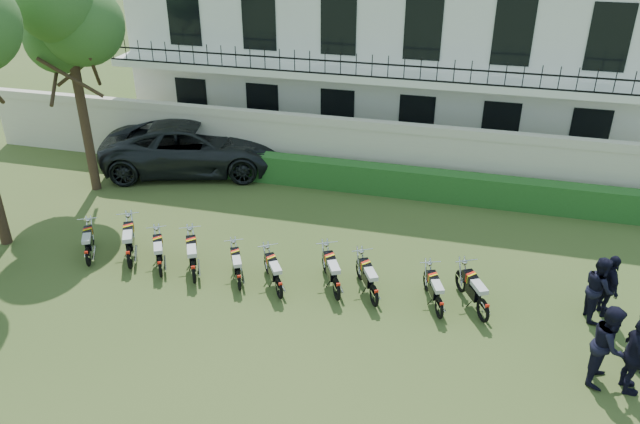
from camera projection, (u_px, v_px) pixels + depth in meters
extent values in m
plane|color=#364C1E|center=(303.00, 311.00, 15.62)|extent=(100.00, 100.00, 0.00)
cube|color=beige|center=(365.00, 155.00, 22.01)|extent=(30.00, 0.30, 2.00)
cube|color=beige|center=(367.00, 124.00, 21.48)|extent=(30.00, 0.35, 0.30)
cube|color=#224D1B|center=(389.00, 180.00, 21.33)|extent=(18.00, 0.60, 1.00)
cube|color=silver|center=(395.00, 47.00, 25.99)|extent=(20.00, 8.00, 7.00)
cube|color=silver|center=(375.00, 76.00, 21.96)|extent=(20.00, 1.40, 0.25)
cube|color=black|center=(372.00, 64.00, 21.13)|extent=(20.00, 0.05, 0.05)
cube|color=black|center=(372.00, 77.00, 21.34)|extent=(20.00, 0.05, 0.05)
cube|color=black|center=(193.00, 105.00, 25.15)|extent=(1.30, 0.12, 2.20)
cube|color=black|center=(184.00, 16.00, 23.52)|extent=(1.30, 0.12, 2.20)
cube|color=black|center=(263.00, 111.00, 24.48)|extent=(1.30, 0.12, 2.20)
cube|color=black|center=(259.00, 19.00, 22.85)|extent=(1.30, 0.12, 2.20)
cube|color=black|center=(337.00, 117.00, 23.80)|extent=(1.30, 0.12, 2.20)
cube|color=black|center=(339.00, 24.00, 22.18)|extent=(1.30, 0.12, 2.20)
cube|color=black|center=(416.00, 124.00, 23.13)|extent=(1.30, 0.12, 2.20)
cube|color=black|center=(423.00, 28.00, 21.50)|extent=(1.30, 0.12, 2.20)
cube|color=black|center=(499.00, 131.00, 22.45)|extent=(1.30, 0.12, 2.20)
cube|color=black|center=(513.00, 32.00, 20.83)|extent=(1.30, 0.12, 2.20)
cube|color=black|center=(588.00, 139.00, 21.78)|extent=(1.30, 0.12, 2.20)
cube|color=black|center=(609.00, 37.00, 20.15)|extent=(1.30, 0.12, 2.20)
cylinder|color=#473323|center=(84.00, 117.00, 20.71)|extent=(0.32, 0.32, 5.25)
sphere|color=#345E25|center=(82.00, 24.00, 19.40)|extent=(2.60, 2.60, 2.60)
sphere|color=#345E25|center=(59.00, 39.00, 19.95)|extent=(2.20, 2.20, 2.20)
sphere|color=#345E25|center=(55.00, 2.00, 18.52)|extent=(2.40, 2.40, 2.40)
torus|color=black|center=(86.00, 269.00, 16.83)|extent=(0.34, 0.53, 0.56)
torus|color=black|center=(90.00, 247.00, 17.85)|extent=(0.34, 0.53, 0.56)
cube|color=black|center=(87.00, 254.00, 17.24)|extent=(0.38, 0.52, 0.27)
cube|color=black|center=(86.00, 243.00, 17.30)|extent=(0.40, 0.47, 0.20)
cube|color=red|center=(86.00, 242.00, 17.30)|extent=(0.22, 0.23, 0.21)
cube|color=yellow|center=(86.00, 243.00, 17.25)|extent=(0.20, 0.21, 0.21)
cube|color=#B5B5B5|center=(85.00, 250.00, 16.89)|extent=(0.43, 0.54, 0.11)
cylinder|color=silver|center=(86.00, 229.00, 17.43)|extent=(0.49, 0.28, 0.03)
torus|color=black|center=(128.00, 272.00, 16.62)|extent=(0.38, 0.61, 0.64)
torus|color=black|center=(131.00, 246.00, 17.80)|extent=(0.38, 0.61, 0.64)
cube|color=black|center=(129.00, 255.00, 17.09)|extent=(0.43, 0.60, 0.32)
cube|color=black|center=(128.00, 241.00, 17.16)|extent=(0.46, 0.55, 0.23)
cube|color=red|center=(128.00, 241.00, 17.16)|extent=(0.25, 0.27, 0.24)
cube|color=yellow|center=(127.00, 242.00, 17.10)|extent=(0.23, 0.24, 0.24)
cube|color=#B5B5B5|center=(126.00, 250.00, 16.69)|extent=(0.49, 0.63, 0.13)
cylinder|color=silver|center=(127.00, 226.00, 17.31)|extent=(0.57, 0.32, 0.03)
torus|color=black|center=(161.00, 280.00, 16.33)|extent=(0.35, 0.53, 0.57)
torus|color=black|center=(160.00, 257.00, 17.37)|extent=(0.35, 0.53, 0.57)
cube|color=black|center=(160.00, 265.00, 16.75)|extent=(0.40, 0.53, 0.28)
cube|color=black|center=(158.00, 253.00, 16.81)|extent=(0.41, 0.48, 0.20)
cube|color=red|center=(158.00, 252.00, 16.81)|extent=(0.22, 0.24, 0.21)
cube|color=yellow|center=(158.00, 253.00, 16.76)|extent=(0.20, 0.22, 0.21)
cube|color=#B5B5B5|center=(159.00, 260.00, 16.40)|extent=(0.44, 0.55, 0.11)
cylinder|color=silver|center=(157.00, 238.00, 16.94)|extent=(0.50, 0.30, 0.03)
torus|color=black|center=(195.00, 287.00, 16.02)|extent=(0.36, 0.59, 0.62)
torus|color=black|center=(193.00, 260.00, 17.16)|extent=(0.36, 0.59, 0.62)
cube|color=black|center=(193.00, 269.00, 16.47)|extent=(0.42, 0.58, 0.30)
cube|color=black|center=(192.00, 256.00, 16.55)|extent=(0.44, 0.53, 0.22)
cube|color=red|center=(192.00, 256.00, 16.54)|extent=(0.25, 0.26, 0.23)
cube|color=yellow|center=(192.00, 257.00, 16.49)|extent=(0.22, 0.23, 0.23)
cube|color=#B5B5B5|center=(193.00, 265.00, 16.09)|extent=(0.47, 0.61, 0.12)
cylinder|color=silver|center=(191.00, 240.00, 16.69)|extent=(0.56, 0.30, 0.03)
torus|color=black|center=(241.00, 294.00, 15.81)|extent=(0.32, 0.52, 0.54)
torus|color=black|center=(237.00, 270.00, 16.81)|extent=(0.32, 0.52, 0.54)
cube|color=black|center=(239.00, 278.00, 16.21)|extent=(0.37, 0.51, 0.27)
cube|color=black|center=(238.00, 266.00, 16.27)|extent=(0.39, 0.46, 0.20)
cube|color=red|center=(237.00, 266.00, 16.27)|extent=(0.21, 0.22, 0.20)
cube|color=yellow|center=(238.00, 267.00, 16.22)|extent=(0.20, 0.21, 0.20)
cube|color=#B5B5B5|center=(239.00, 274.00, 15.87)|extent=(0.41, 0.53, 0.11)
cylinder|color=silver|center=(236.00, 252.00, 16.40)|extent=(0.49, 0.27, 0.03)
torus|color=black|center=(286.00, 302.00, 15.46)|extent=(0.38, 0.52, 0.57)
torus|color=black|center=(273.00, 277.00, 16.48)|extent=(0.38, 0.52, 0.57)
cube|color=black|center=(279.00, 286.00, 15.87)|extent=(0.42, 0.52, 0.28)
cube|color=black|center=(277.00, 273.00, 15.93)|extent=(0.43, 0.48, 0.21)
cube|color=red|center=(277.00, 273.00, 15.92)|extent=(0.21, 0.25, 0.21)
cube|color=yellow|center=(278.00, 274.00, 15.88)|extent=(0.19, 0.23, 0.21)
cube|color=#B5B5B5|center=(282.00, 281.00, 15.52)|extent=(0.47, 0.55, 0.11)
cylinder|color=silver|center=(274.00, 258.00, 16.05)|extent=(0.48, 0.33, 0.03)
torus|color=black|center=(343.00, 305.00, 15.35)|extent=(0.35, 0.58, 0.60)
torus|color=black|center=(331.00, 276.00, 16.46)|extent=(0.35, 0.58, 0.60)
cube|color=black|center=(337.00, 286.00, 15.79)|extent=(0.41, 0.57, 0.30)
cube|color=black|center=(335.00, 272.00, 15.87)|extent=(0.43, 0.51, 0.22)
cube|color=red|center=(335.00, 272.00, 15.86)|extent=(0.24, 0.25, 0.23)
cube|color=yellow|center=(336.00, 273.00, 15.81)|extent=(0.22, 0.23, 0.23)
cube|color=#B5B5B5|center=(340.00, 282.00, 15.42)|extent=(0.46, 0.59, 0.12)
cylinder|color=silver|center=(332.00, 256.00, 16.00)|extent=(0.54, 0.30, 0.03)
torus|color=black|center=(382.00, 311.00, 15.13)|extent=(0.35, 0.56, 0.58)
torus|color=black|center=(367.00, 283.00, 16.20)|extent=(0.35, 0.56, 0.58)
cube|color=black|center=(375.00, 293.00, 15.56)|extent=(0.40, 0.55, 0.29)
cube|color=black|center=(373.00, 279.00, 15.63)|extent=(0.42, 0.50, 0.21)
cube|color=red|center=(373.00, 279.00, 15.63)|extent=(0.23, 0.24, 0.22)
cube|color=yellow|center=(373.00, 280.00, 15.58)|extent=(0.21, 0.22, 0.22)
cube|color=#B5B5B5|center=(379.00, 289.00, 15.20)|extent=(0.45, 0.57, 0.11)
cylinder|color=silver|center=(369.00, 263.00, 15.76)|extent=(0.52, 0.29, 0.03)
torus|color=black|center=(446.00, 324.00, 14.72)|extent=(0.27, 0.55, 0.56)
torus|color=black|center=(433.00, 295.00, 15.76)|extent=(0.27, 0.55, 0.56)
cube|color=black|center=(440.00, 305.00, 15.14)|extent=(0.33, 0.53, 0.27)
cube|color=black|center=(439.00, 292.00, 15.21)|extent=(0.37, 0.47, 0.20)
cube|color=red|center=(439.00, 292.00, 15.20)|extent=(0.23, 0.22, 0.21)
cube|color=yellow|center=(439.00, 293.00, 15.15)|extent=(0.22, 0.19, 0.21)
cube|color=#B5B5B5|center=(444.00, 302.00, 14.79)|extent=(0.38, 0.55, 0.11)
cylinder|color=silver|center=(437.00, 276.00, 15.34)|extent=(0.52, 0.22, 0.03)
torus|color=black|center=(495.00, 328.00, 14.55)|extent=(0.36, 0.58, 0.61)
torus|color=black|center=(471.00, 296.00, 15.67)|extent=(0.36, 0.58, 0.61)
cube|color=black|center=(484.00, 307.00, 15.00)|extent=(0.41, 0.57, 0.30)
cube|color=black|center=(482.00, 293.00, 15.07)|extent=(0.43, 0.52, 0.22)
cube|color=red|center=(482.00, 293.00, 15.07)|extent=(0.24, 0.25, 0.23)
cube|color=yellow|center=(483.00, 294.00, 15.01)|extent=(0.22, 0.23, 0.23)
cube|color=#B5B5B5|center=(491.00, 303.00, 14.62)|extent=(0.46, 0.59, 0.12)
cylinder|color=silver|center=(477.00, 275.00, 15.21)|extent=(0.54, 0.30, 0.03)
imported|color=black|center=(194.00, 147.00, 22.95)|extent=(7.16, 4.79, 1.82)
imported|color=black|center=(609.00, 345.00, 13.01)|extent=(0.96, 1.09, 1.89)
imported|color=black|center=(635.00, 356.00, 12.75)|extent=(0.54, 1.11, 1.83)
imported|color=black|center=(599.00, 288.00, 15.01)|extent=(0.76, 0.91, 1.69)
imported|color=black|center=(609.00, 286.00, 15.12)|extent=(0.60, 1.04, 1.67)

